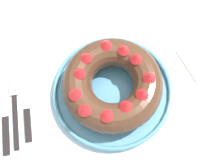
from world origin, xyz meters
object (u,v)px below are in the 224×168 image
at_px(serving_dish, 112,91).
at_px(cake_knife, 27,110).
at_px(serving_knife, 6,118).
at_px(napkin, 209,56).
at_px(bundt_cake, 112,84).
at_px(fork, 15,105).

xyz_separation_m(serving_dish, cake_knife, (-0.24, -0.01, -0.01)).
relative_size(serving_knife, napkin, 1.43).
relative_size(bundt_cake, cake_knife, 1.31).
distance_m(serving_dish, cake_knife, 0.24).
bearing_deg(napkin, bundt_cake, -169.02).
bearing_deg(bundt_cake, serving_knife, -175.43).
bearing_deg(bundt_cake, fork, 178.20).
height_order(serving_dish, bundt_cake, bundt_cake).
height_order(serving_knife, cake_knife, same).
height_order(bundt_cake, cake_knife, bundt_cake).
bearing_deg(fork, serving_dish, 2.30).
height_order(serving_dish, cake_knife, serving_dish).
xyz_separation_m(bundt_cake, napkin, (0.31, 0.06, -0.06)).
relative_size(bundt_cake, serving_knife, 1.15).
bearing_deg(serving_knife, bundt_cake, 4.34).
relative_size(serving_dish, napkin, 2.08).
bearing_deg(serving_knife, fork, 50.77).
bearing_deg(bundt_cake, napkin, 10.98).
xyz_separation_m(serving_dish, bundt_cake, (-0.00, -0.00, 0.05)).
relative_size(bundt_cake, napkin, 1.64).
bearing_deg(napkin, cake_knife, -172.59).
xyz_separation_m(fork, cake_knife, (0.03, -0.02, 0.00)).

